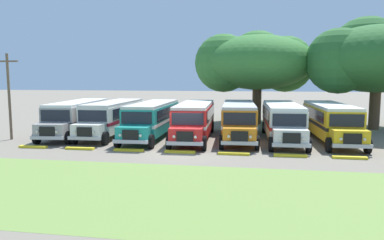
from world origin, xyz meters
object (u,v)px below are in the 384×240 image
(parked_bus_slot_1, at_px, (113,116))
(parked_bus_slot_6, at_px, (330,120))
(parked_bus_slot_3, at_px, (195,119))
(utility_pole, at_px, (9,94))
(broad_shade_tree, at_px, (257,63))
(secondary_tree, at_px, (374,58))
(parked_bus_slot_0, at_px, (77,116))
(parked_bus_slot_2, at_px, (152,118))
(parked_bus_slot_4, at_px, (239,119))
(parked_bus_slot_5, at_px, (282,120))

(parked_bus_slot_1, height_order, parked_bus_slot_6, same)
(parked_bus_slot_3, relative_size, utility_pole, 1.62)
(broad_shade_tree, relative_size, utility_pole, 2.00)
(parked_bus_slot_3, relative_size, secondary_tree, 0.82)
(parked_bus_slot_1, distance_m, parked_bus_slot_3, 7.23)
(parked_bus_slot_1, bearing_deg, parked_bus_slot_0, -85.99)
(parked_bus_slot_2, xyz_separation_m, parked_bus_slot_4, (7.01, 0.63, 0.00))
(parked_bus_slot_0, relative_size, secondary_tree, 0.83)
(parked_bus_slot_0, xyz_separation_m, parked_bus_slot_4, (13.84, 0.15, 0.00))
(parked_bus_slot_5, xyz_separation_m, utility_pole, (-21.12, -3.38, 2.02))
(parked_bus_slot_1, bearing_deg, secondary_tree, 107.89)
(parked_bus_slot_6, distance_m, utility_pole, 25.15)
(parked_bus_slot_4, relative_size, parked_bus_slot_5, 1.00)
(parked_bus_slot_1, distance_m, parked_bus_slot_2, 3.75)
(parked_bus_slot_5, distance_m, secondary_tree, 13.34)
(parked_bus_slot_4, bearing_deg, parked_bus_slot_0, -91.95)
(parked_bus_slot_2, height_order, parked_bus_slot_6, same)
(parked_bus_slot_2, height_order, parked_bus_slot_5, same)
(parked_bus_slot_2, distance_m, parked_bus_slot_3, 3.52)
(parked_bus_slot_1, bearing_deg, parked_bus_slot_2, 77.12)
(parked_bus_slot_0, distance_m, parked_bus_slot_5, 17.23)
(broad_shade_tree, bearing_deg, parked_bus_slot_0, -145.38)
(parked_bus_slot_6, xyz_separation_m, utility_pole, (-24.79, -3.74, 2.02))
(parked_bus_slot_3, height_order, utility_pole, utility_pole)
(parked_bus_slot_5, height_order, parked_bus_slot_6, same)
(parked_bus_slot_2, height_order, broad_shade_tree, broad_shade_tree)
(parked_bus_slot_4, bearing_deg, parked_bus_slot_6, 88.66)
(parked_bus_slot_3, xyz_separation_m, parked_bus_slot_4, (3.50, 0.68, 0.00))
(parked_bus_slot_4, height_order, secondary_tree, secondary_tree)
(parked_bus_slot_1, bearing_deg, parked_bus_slot_5, 87.47)
(parked_bus_slot_1, xyz_separation_m, parked_bus_slot_6, (17.75, 0.02, 0.00))
(parked_bus_slot_5, bearing_deg, parked_bus_slot_2, -88.97)
(parked_bus_slot_2, relative_size, broad_shade_tree, 0.81)
(parked_bus_slot_2, bearing_deg, parked_bus_slot_4, 94.33)
(parked_bus_slot_0, height_order, parked_bus_slot_4, same)
(utility_pole, bearing_deg, parked_bus_slot_5, 9.08)
(parked_bus_slot_0, distance_m, parked_bus_slot_2, 6.84)
(parked_bus_slot_3, height_order, parked_bus_slot_4, same)
(parked_bus_slot_1, distance_m, secondary_tree, 25.01)
(parked_bus_slot_0, distance_m, secondary_tree, 28.03)
(parked_bus_slot_5, relative_size, broad_shade_tree, 0.81)
(parked_bus_slot_3, xyz_separation_m, parked_bus_slot_5, (6.89, 0.46, 0.00))
(parked_bus_slot_3, relative_size, broad_shade_tree, 0.81)
(parked_bus_slot_0, height_order, parked_bus_slot_3, same)
(secondary_tree, bearing_deg, parked_bus_slot_6, -124.15)
(parked_bus_slot_1, xyz_separation_m, secondary_tree, (23.14, 7.96, 5.19))
(parked_bus_slot_0, distance_m, parked_bus_slot_3, 10.35)
(parked_bus_slot_5, distance_m, utility_pole, 21.48)
(utility_pole, bearing_deg, parked_bus_slot_6, 8.59)
(parked_bus_slot_2, distance_m, parked_bus_slot_4, 7.04)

